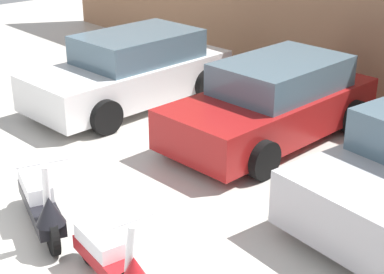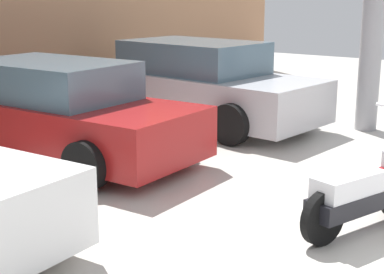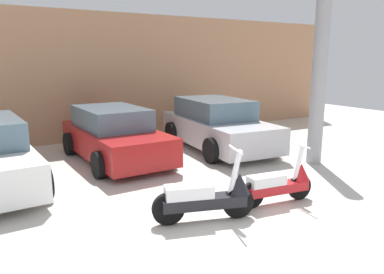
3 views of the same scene
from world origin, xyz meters
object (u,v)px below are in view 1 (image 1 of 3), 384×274
at_px(scooter_front_left, 42,203).
at_px(car_rear_left, 132,71).
at_px(car_rear_center, 274,102).
at_px(scooter_front_right, 112,260).

relative_size(scooter_front_left, car_rear_left, 0.39).
distance_m(car_rear_left, car_rear_center, 2.94).
distance_m(scooter_front_right, car_rear_left, 5.60).
xyz_separation_m(scooter_front_right, car_rear_left, (-4.36, 3.51, 0.28)).
bearing_deg(car_rear_center, scooter_front_left, -1.41).
bearing_deg(car_rear_center, car_rear_left, -78.51).
height_order(car_rear_left, car_rear_center, car_rear_left).
bearing_deg(scooter_front_left, car_rear_center, 107.58).
bearing_deg(scooter_front_right, car_rear_left, 147.99).
xyz_separation_m(scooter_front_left, car_rear_left, (-2.90, 3.50, 0.24)).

